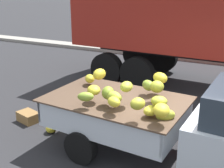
# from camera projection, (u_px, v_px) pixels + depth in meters

# --- Properties ---
(ground) EXTENTS (220.00, 220.00, 0.00)m
(ground) POSITION_uv_depth(u_px,v_px,m) (171.00, 159.00, 5.64)
(ground) COLOR #28282B
(curb_strip) EXTENTS (80.00, 0.80, 0.16)m
(curb_strip) POSITION_uv_depth(u_px,v_px,m) (223.00, 61.00, 12.39)
(curb_strip) COLOR gray
(curb_strip) RESTS_ON ground
(pickup_truck) EXTENTS (4.85, 2.04, 1.70)m
(pickup_truck) POSITION_uv_depth(u_px,v_px,m) (213.00, 130.00, 4.89)
(pickup_truck) COLOR silver
(pickup_truck) RESTS_ON ground
(fallen_banana_bunch_near_tailgate) EXTENTS (0.32, 0.35, 0.20)m
(fallen_banana_bunch_near_tailgate) POSITION_uv_depth(u_px,v_px,m) (51.00, 128.00, 6.64)
(fallen_banana_bunch_near_tailgate) COLOR gold
(fallen_banana_bunch_near_tailgate) RESTS_ON ground
(produce_crate) EXTENTS (0.60, 0.48, 0.24)m
(produce_crate) POSITION_uv_depth(u_px,v_px,m) (28.00, 117.00, 7.16)
(produce_crate) COLOR olive
(produce_crate) RESTS_ON ground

